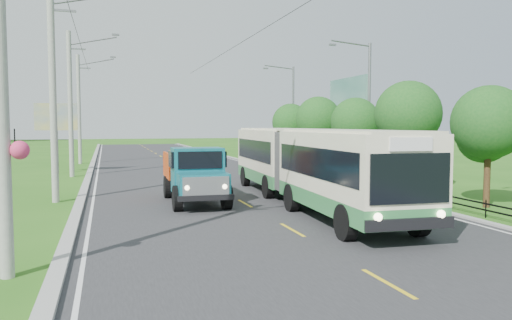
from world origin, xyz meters
name	(u,v)px	position (x,y,z in m)	size (l,w,h in m)	color
ground	(292,230)	(0.00, 0.00, 0.00)	(240.00, 240.00, 0.00)	#275C15
road	(193,175)	(0.00, 20.00, 0.01)	(14.00, 120.00, 0.02)	#28282B
curb_left	(88,177)	(-7.20, 20.00, 0.07)	(0.40, 120.00, 0.15)	#9E9E99
curb_right	(286,171)	(7.15, 20.00, 0.05)	(0.30, 120.00, 0.10)	#9E9E99
edge_line_left	(97,177)	(-6.65, 20.00, 0.02)	(0.12, 120.00, 0.00)	silver
edge_line_right	(280,172)	(6.65, 20.00, 0.02)	(0.12, 120.00, 0.00)	silver
centre_dash	(292,230)	(0.00, 0.00, 0.02)	(0.12, 2.20, 0.00)	yellow
railing_right	(330,175)	(8.00, 14.00, 0.30)	(0.04, 40.00, 0.60)	black
pole_nearest	(3,66)	(-8.24, -3.00, 4.94)	(3.51, 0.44, 10.00)	gray
pole_near	(54,92)	(-8.26, 9.00, 5.09)	(3.51, 0.32, 10.00)	gray
pole_mid	(71,103)	(-8.26, 21.00, 5.09)	(3.51, 0.32, 10.00)	gray
pole_far	(79,109)	(-8.26, 33.00, 5.09)	(3.51, 0.32, 10.00)	gray
tree_second	(487,127)	(9.86, 2.14, 3.52)	(3.18, 3.26, 5.30)	#382314
tree_third	(407,118)	(9.86, 8.14, 3.99)	(3.60, 3.62, 6.00)	#382314
tree_fourth	(355,125)	(9.86, 14.14, 3.59)	(3.24, 3.31, 5.40)	#382314
tree_fifth	(318,122)	(9.86, 20.14, 3.85)	(3.48, 3.52, 5.80)	#382314
tree_back	(291,124)	(9.86, 26.14, 3.65)	(3.30, 3.36, 5.50)	#382314
streetlight_mid	(367,105)	(10.64, 14.00, 4.90)	(3.02, 0.20, 9.07)	slate
streetlight_far	(292,111)	(10.64, 28.00, 4.90)	(3.02, 0.20, 9.07)	slate
planter_near	(409,190)	(8.60, 6.00, 0.29)	(0.64, 0.64, 0.67)	silver
planter_mid	(338,175)	(8.60, 14.00, 0.29)	(0.64, 0.64, 0.67)	silver
planter_far	(294,166)	(8.60, 22.00, 0.29)	(0.64, 0.64, 0.67)	silver
billboard_left	(56,121)	(-9.50, 24.00, 3.87)	(3.00, 0.20, 5.20)	slate
billboard_right	(348,103)	(12.30, 20.00, 5.34)	(0.24, 6.00, 7.30)	slate
bus	(307,160)	(2.65, 5.03, 2.00)	(3.68, 17.34, 3.32)	#317B41
dump_truck	(195,171)	(-2.14, 6.97, 1.46)	(2.54, 6.21, 2.58)	#126371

